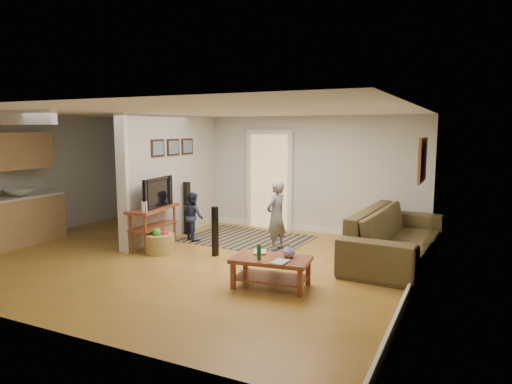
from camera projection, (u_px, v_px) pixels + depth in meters
ground at (184, 259)px, 7.85m from camera, size 7.50×7.50×0.00m
room_shell at (148, 170)px, 8.50m from camera, size 7.54×6.02×2.52m
area_rug at (247, 238)px, 9.28m from camera, size 2.52×1.92×0.01m
sofa at (395, 260)px, 7.78m from camera, size 1.34×3.02×0.86m
coffee_table at (272, 264)px, 6.41m from camera, size 1.15×0.75×0.64m
tv_console at (154, 211)px, 8.51m from camera, size 0.61×1.27×1.05m
speaker_left at (215, 231)px, 7.97m from camera, size 0.11×0.11×0.88m
speaker_right at (187, 208)px, 9.63m from camera, size 0.13×0.13×1.12m
toy_basket at (160, 242)px, 8.19m from camera, size 0.53×0.53×0.47m
child at (276, 250)px, 8.41m from camera, size 0.41×0.53×1.28m
toddler at (193, 240)px, 9.19m from camera, size 0.59×0.56×0.97m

